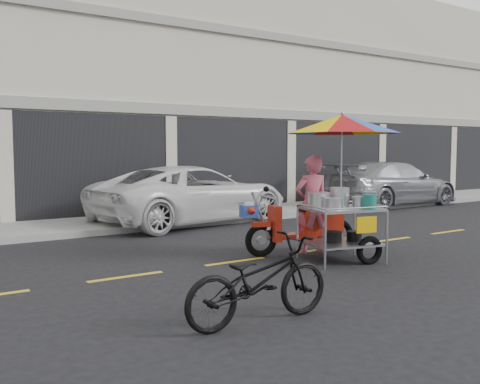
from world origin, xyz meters
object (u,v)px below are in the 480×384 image
silver_pickup (391,184)px  near_bicycle (259,280)px  white_pickup (192,194)px  food_vendor_rig (329,167)px

silver_pickup → near_bicycle: bearing=123.3°
white_pickup → silver_pickup: bearing=-99.8°
near_bicycle → food_vendor_rig: 4.06m
near_bicycle → white_pickup: bearing=-22.3°
silver_pickup → near_bicycle: silver_pickup is taller
silver_pickup → food_vendor_rig: food_vendor_rig is taller
white_pickup → food_vendor_rig: bearing=168.6°
white_pickup → silver_pickup: (7.79, 0.00, 0.01)m
white_pickup → near_bicycle: size_ratio=2.94×
food_vendor_rig → near_bicycle: bearing=-131.9°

